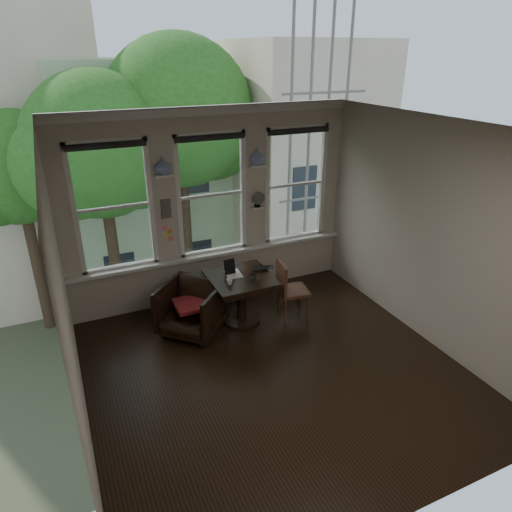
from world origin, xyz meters
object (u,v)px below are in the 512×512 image
armchair_left (191,309)px  laptop (263,270)px  side_chair_right (293,290)px  mug (230,282)px  table (241,299)px

armchair_left → laptop: size_ratio=2.46×
armchair_left → side_chair_right: 1.52m
side_chair_right → armchair_left: bearing=90.0°
mug → table: bearing=32.8°
side_chair_right → mug: (-0.99, 0.05, 0.33)m
table → laptop: laptop is taller
table → side_chair_right: 0.78m
table → mug: mug is taller
side_chair_right → laptop: side_chair_right is taller
armchair_left → side_chair_right: (1.50, -0.25, 0.09)m
laptop → mug: bearing=-144.9°
table → laptop: bearing=7.8°
laptop → mug: (-0.60, -0.20, 0.03)m
side_chair_right → laptop: 0.55m
table → armchair_left: (-0.75, 0.05, -0.00)m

